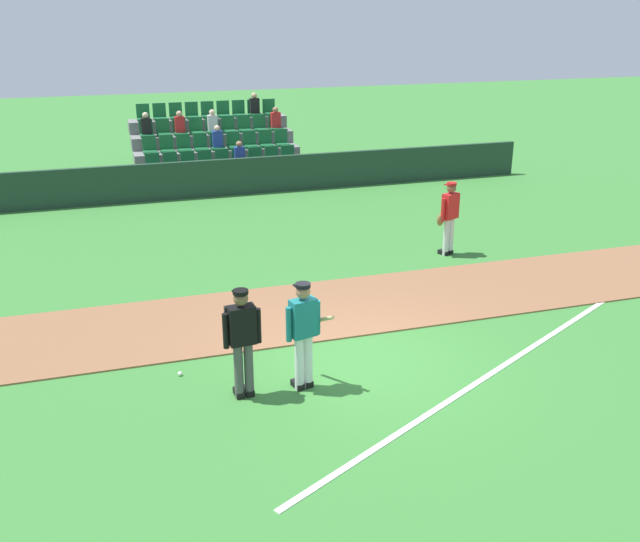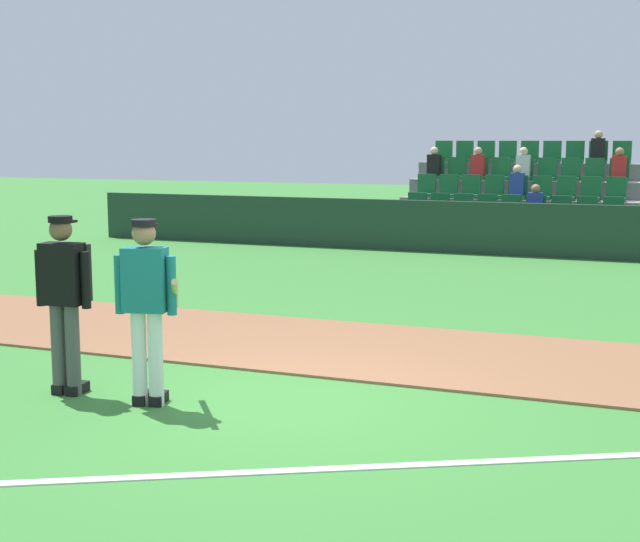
# 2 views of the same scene
# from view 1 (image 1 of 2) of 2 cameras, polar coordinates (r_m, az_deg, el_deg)

# --- Properties ---
(ground_plane) EXTENTS (80.00, 80.00, 0.00)m
(ground_plane) POSITION_cam_1_polar(r_m,az_deg,el_deg) (12.27, 3.08, -7.05)
(ground_plane) COLOR #387A33
(infield_dirt_path) EXTENTS (28.00, 2.79, 0.03)m
(infield_dirt_path) POSITION_cam_1_polar(r_m,az_deg,el_deg) (14.18, -0.07, -3.01)
(infield_dirt_path) COLOR brown
(infield_dirt_path) RESTS_ON ground
(foul_line_chalk) EXTENTS (10.60, 5.80, 0.01)m
(foul_line_chalk) POSITION_cam_1_polar(r_m,az_deg,el_deg) (13.15, 16.28, -5.92)
(foul_line_chalk) COLOR white
(foul_line_chalk) RESTS_ON ground
(dugout_fence) EXTENTS (20.00, 0.16, 1.14)m
(dugout_fence) POSITION_cam_1_polar(r_m,az_deg,el_deg) (22.77, -7.22, 7.38)
(dugout_fence) COLOR #1E3828
(dugout_fence) RESTS_ON ground
(stadium_bleachers) EXTENTS (5.55, 3.80, 2.70)m
(stadium_bleachers) POSITION_cam_1_polar(r_m,az_deg,el_deg) (24.96, -8.22, 8.90)
(stadium_bleachers) COLOR slate
(stadium_bleachers) RESTS_ON ground
(batter_teal_jersey) EXTENTS (0.74, 0.72, 1.76)m
(batter_teal_jersey) POSITION_cam_1_polar(r_m,az_deg,el_deg) (11.00, -1.31, -4.81)
(batter_teal_jersey) COLOR white
(batter_teal_jersey) RESTS_ON ground
(umpire_home_plate) EXTENTS (0.59, 0.33, 1.76)m
(umpire_home_plate) POSITION_cam_1_polar(r_m,az_deg,el_deg) (10.82, -6.19, -5.20)
(umpire_home_plate) COLOR #4C4C4C
(umpire_home_plate) RESTS_ON ground
(runner_red_jersey) EXTENTS (0.66, 0.41, 1.76)m
(runner_red_jersey) POSITION_cam_1_polar(r_m,az_deg,el_deg) (17.25, 10.18, 4.32)
(runner_red_jersey) COLOR silver
(runner_red_jersey) RESTS_ON ground
(baseball) EXTENTS (0.07, 0.07, 0.07)m
(baseball) POSITION_cam_1_polar(r_m,az_deg,el_deg) (11.98, -11.02, -7.98)
(baseball) COLOR white
(baseball) RESTS_ON ground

